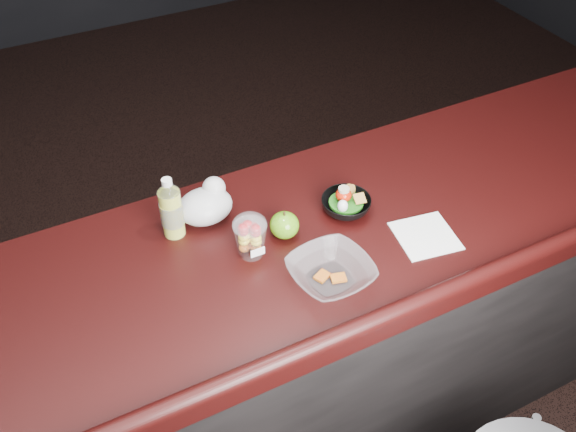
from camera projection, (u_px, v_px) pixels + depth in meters
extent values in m
cube|color=black|center=(238.00, 376.00, 2.06)|extent=(4.00, 0.65, 0.98)
cube|color=black|center=(229.00, 268.00, 1.72)|extent=(4.06, 0.71, 0.04)
cylinder|color=gold|center=(172.00, 213.00, 1.74)|extent=(0.06, 0.06, 0.15)
cylinder|color=white|center=(172.00, 213.00, 1.74)|extent=(0.06, 0.06, 0.15)
cone|color=white|center=(168.00, 189.00, 1.69)|extent=(0.06, 0.06, 0.03)
cylinder|color=white|center=(167.00, 182.00, 1.67)|extent=(0.03, 0.03, 0.02)
cylinder|color=#072D99|center=(172.00, 213.00, 1.74)|extent=(0.06, 0.06, 0.07)
ellipsoid|color=white|center=(250.00, 225.00, 1.66)|extent=(0.09, 0.09, 0.05)
ellipsoid|color=#3D750D|center=(284.00, 225.00, 1.76)|extent=(0.08, 0.08, 0.08)
cylinder|color=black|center=(284.00, 214.00, 1.73)|extent=(0.01, 0.01, 0.01)
ellipsoid|color=silver|center=(205.00, 206.00, 1.81)|extent=(0.16, 0.13, 0.09)
sphere|color=silver|center=(214.00, 188.00, 1.81)|extent=(0.07, 0.07, 0.07)
imported|color=black|center=(346.00, 205.00, 1.85)|extent=(0.15, 0.15, 0.04)
cylinder|color=#0F470C|center=(346.00, 203.00, 1.84)|extent=(0.10, 0.10, 0.01)
ellipsoid|color=#AD1A07|center=(344.00, 195.00, 1.83)|extent=(0.05, 0.05, 0.04)
cylinder|color=beige|center=(344.00, 189.00, 1.82)|extent=(0.03, 0.03, 0.01)
ellipsoid|color=white|center=(343.00, 206.00, 1.81)|extent=(0.03, 0.03, 0.04)
imported|color=silver|center=(331.00, 272.00, 1.65)|extent=(0.23, 0.23, 0.05)
cube|color=#990F0C|center=(322.00, 276.00, 1.66)|extent=(0.05, 0.04, 0.01)
cube|color=#990F0C|center=(338.00, 278.00, 1.65)|extent=(0.05, 0.04, 0.01)
cube|color=white|center=(425.00, 236.00, 1.78)|extent=(0.18, 0.18, 0.00)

